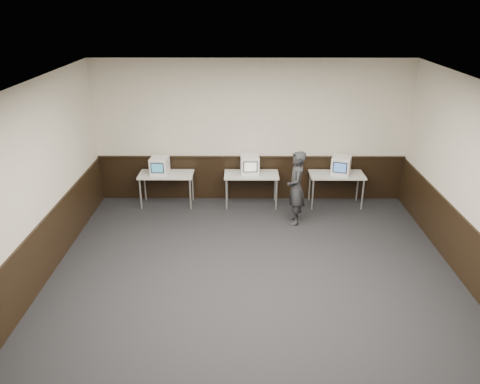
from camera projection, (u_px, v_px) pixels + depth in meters
name	position (u px, v px, depth m)	size (l,w,h in m)	color
floor	(255.00, 299.00, 7.35)	(8.00, 8.00, 0.00)	black
ceiling	(258.00, 95.00, 6.11)	(8.00, 8.00, 0.00)	white
back_wall	(251.00, 132.00, 10.42)	(7.00, 7.00, 0.00)	beige
left_wall	(14.00, 206.00, 6.75)	(8.00, 8.00, 0.00)	beige
wainscot_back	(251.00, 178.00, 10.82)	(6.98, 0.04, 1.00)	black
wainscot_left	(29.00, 271.00, 7.17)	(0.04, 7.98, 1.00)	black
wainscot_rail	(251.00, 157.00, 10.60)	(6.98, 0.06, 0.04)	black
desk_left	(166.00, 177.00, 10.41)	(1.20, 0.60, 0.75)	silver
desk_center	(251.00, 177.00, 10.40)	(1.20, 0.60, 0.75)	silver
desk_right	(337.00, 177.00, 10.39)	(1.20, 0.60, 0.75)	silver
emac_left	(160.00, 166.00, 10.30)	(0.41, 0.44, 0.38)	white
emac_center	(250.00, 165.00, 10.34)	(0.43, 0.46, 0.40)	white
emac_right	(341.00, 165.00, 10.29)	(0.51, 0.53, 0.40)	white
person	(296.00, 188.00, 9.53)	(0.57, 0.37, 1.56)	#25262A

